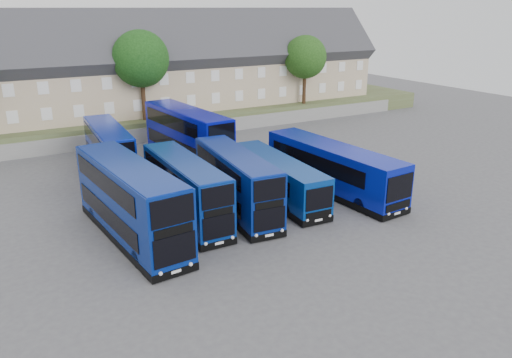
% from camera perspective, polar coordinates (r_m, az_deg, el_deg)
% --- Properties ---
extents(ground, '(120.00, 120.00, 0.00)m').
position_cam_1_polar(ground, '(31.53, -1.45, -5.78)').
color(ground, '#4C4C51').
rests_on(ground, ground).
extents(retaining_wall, '(70.00, 0.40, 1.50)m').
position_cam_1_polar(retaining_wall, '(52.55, -14.04, 4.72)').
color(retaining_wall, slate).
rests_on(retaining_wall, ground).
extents(earth_bank, '(80.00, 20.00, 2.00)m').
position_cam_1_polar(earth_bank, '(61.97, -16.68, 6.85)').
color(earth_bank, '#4B512D').
rests_on(earth_bank, ground).
extents(terrace_row, '(60.00, 10.40, 11.20)m').
position_cam_1_polar(terrace_row, '(58.02, -13.31, 11.97)').
color(terrace_row, tan).
rests_on(terrace_row, earth_bank).
extents(dd_front_left, '(3.68, 11.84, 4.63)m').
position_cam_1_polar(dd_front_left, '(30.41, -14.12, -2.68)').
color(dd_front_left, navy).
rests_on(dd_front_left, ground).
extents(dd_front_mid, '(2.45, 10.16, 4.02)m').
position_cam_1_polar(dd_front_mid, '(32.62, -8.03, -1.35)').
color(dd_front_mid, navy).
rests_on(dd_front_mid, ground).
extents(dd_front_right, '(3.33, 10.46, 4.09)m').
position_cam_1_polar(dd_front_right, '(33.54, -2.24, -0.53)').
color(dd_front_right, navy).
rests_on(dd_front_right, ground).
extents(dd_rear_left, '(2.99, 10.39, 4.08)m').
position_cam_1_polar(dd_rear_left, '(42.83, -16.41, 3.05)').
color(dd_rear_left, '#0820A0').
rests_on(dd_rear_left, ground).
extents(dd_rear_right, '(3.81, 12.08, 4.73)m').
position_cam_1_polar(dd_rear_right, '(44.99, -7.83, 4.83)').
color(dd_rear_right, '#090FA7').
rests_on(dd_rear_right, ground).
extents(coach_east_a, '(2.96, 11.10, 3.00)m').
position_cam_1_polar(coach_east_a, '(36.06, 2.49, -0.02)').
color(coach_east_a, navy).
rests_on(coach_east_a, ground).
extents(coach_east_b, '(3.61, 13.06, 3.53)m').
position_cam_1_polar(coach_east_b, '(37.87, 8.73, 1.13)').
color(coach_east_b, '#08159F').
rests_on(coach_east_b, ground).
extents(tree_mid, '(5.76, 5.76, 9.18)m').
position_cam_1_polar(tree_mid, '(53.43, -12.91, 13.02)').
color(tree_mid, '#382314').
rests_on(tree_mid, earth_bank).
extents(tree_east, '(5.12, 5.12, 8.16)m').
position_cam_1_polar(tree_east, '(61.95, 5.70, 13.53)').
color(tree_east, '#382314').
rests_on(tree_east, earth_bank).
extents(tree_far, '(5.44, 5.44, 8.67)m').
position_cam_1_polar(tree_far, '(71.08, 6.44, 14.48)').
color(tree_far, '#382314').
rests_on(tree_far, earth_bank).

